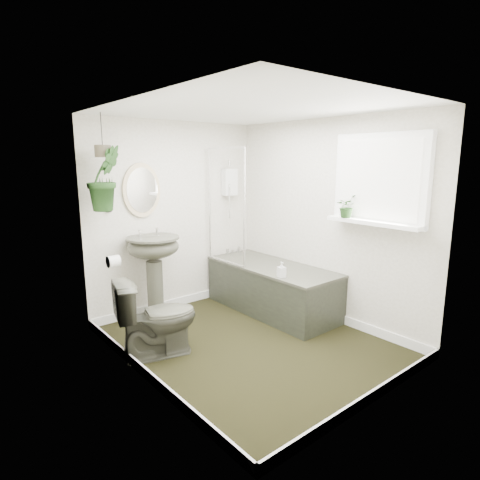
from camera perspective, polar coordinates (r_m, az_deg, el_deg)
floor at (r=4.26m, az=1.33°, el=-14.44°), size 2.30×2.80×0.02m
ceiling at (r=3.86m, az=1.49°, el=18.30°), size 2.30×2.80×0.02m
wall_back at (r=5.03m, az=-9.17°, el=3.30°), size 2.30×0.02×2.30m
wall_front at (r=3.00m, az=19.33°, el=-2.66°), size 2.30×0.02×2.30m
wall_left at (r=3.27m, az=-14.16°, el=-1.23°), size 0.02×2.80×2.30m
wall_right at (r=4.73m, az=12.11°, el=2.67°), size 0.02×2.80×2.30m
skirting at (r=4.23m, az=1.33°, el=-13.71°), size 2.30×2.80×0.10m
bathtub at (r=4.99m, az=4.57°, el=-6.81°), size 0.72×1.72×0.58m
bath_screen at (r=4.93m, az=-2.00°, el=4.79°), size 0.04×0.72×1.40m
shower_box at (r=5.39m, az=-1.49°, el=8.23°), size 0.20×0.10×0.35m
oval_mirror at (r=4.75m, az=-13.77°, el=6.89°), size 0.46×0.03×0.62m
wall_sconce at (r=4.59m, az=-18.17°, el=5.26°), size 0.04×0.04×0.22m
toilet_roll_holder at (r=3.98m, az=-17.56°, el=-2.90°), size 0.11×0.11×0.11m
window_recess at (r=4.22m, az=19.30°, el=8.11°), size 0.08×1.00×0.90m
window_sill at (r=4.20m, az=18.43°, el=2.39°), size 0.18×1.00×0.04m
window_blinds at (r=4.18m, az=18.98°, el=8.11°), size 0.01×0.86×0.76m
toilet at (r=3.94m, az=-11.75°, el=-10.72°), size 0.83×0.60×0.76m
pedestal_sink at (r=4.74m, az=-12.03°, el=-5.38°), size 0.67×0.60×1.00m
sill_plant at (r=4.31m, az=14.87°, el=4.68°), size 0.26×0.24×0.24m
hanging_plant at (r=4.31m, az=-18.70°, el=8.31°), size 0.40×0.34×0.66m
soap_bottle at (r=4.41m, az=5.93°, el=-4.20°), size 0.10×0.10×0.17m
hanging_pot at (r=4.31m, az=-18.93°, el=11.87°), size 0.16×0.16×0.12m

